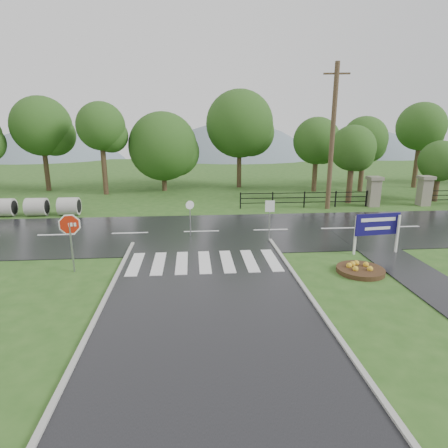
{
  "coord_description": "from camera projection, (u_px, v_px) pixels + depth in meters",
  "views": [
    {
      "loc": [
        -0.48,
        -10.5,
        5.84
      ],
      "look_at": [
        0.94,
        6.0,
        1.5
      ],
      "focal_mm": 30.0,
      "sensor_mm": 36.0,
      "label": 1
    }
  ],
  "objects": [
    {
      "name": "main_road",
      "position": [
        201.0,
        232.0,
        21.28
      ],
      "size": [
        90.0,
        8.0,
        0.04
      ],
      "primitive_type": "cube",
      "color": "black",
      "rests_on": "ground"
    },
    {
      "name": "fence_west",
      "position": [
        304.0,
        198.0,
        27.52
      ],
      "size": [
        9.58,
        0.08,
        1.2
      ],
      "color": "black",
      "rests_on": "ground"
    },
    {
      "name": "culvert_pipes",
      "position": [
        4.0,
        207.0,
        24.87
      ],
      "size": [
        9.7,
        1.2,
        1.2
      ],
      "color": "#9E9B93",
      "rests_on": "ground"
    },
    {
      "name": "estate_billboard",
      "position": [
        377.0,
        226.0,
        17.34
      ],
      "size": [
        2.22,
        0.31,
        1.95
      ],
      "color": "silver",
      "rests_on": "ground"
    },
    {
      "name": "stop_sign",
      "position": [
        70.0,
        229.0,
        15.04
      ],
      "size": [
        1.15,
        0.18,
        2.6
      ],
      "color": "#939399",
      "rests_on": "ground"
    },
    {
      "name": "treeline",
      "position": [
        208.0,
        191.0,
        34.86
      ],
      "size": [
        83.2,
        5.2,
        10.0
      ],
      "color": "#214816",
      "rests_on": "ground"
    },
    {
      "name": "hills",
      "position": [
        212.0,
        231.0,
        78.52
      ],
      "size": [
        102.0,
        48.0,
        48.0
      ],
      "color": "slate",
      "rests_on": "ground"
    },
    {
      "name": "pillar_east",
      "position": [
        425.0,
        190.0,
        28.17
      ],
      "size": [
        1.0,
        1.0,
        2.24
      ],
      "color": "gray",
      "rests_on": "ground"
    },
    {
      "name": "flower_bed",
      "position": [
        360.0,
        269.0,
        15.37
      ],
      "size": [
        1.92,
        1.92,
        0.38
      ],
      "color": "#332111",
      "rests_on": "ground"
    },
    {
      "name": "walkway",
      "position": [
        401.0,
        265.0,
        16.2
      ],
      "size": [
        2.2,
        11.0,
        0.04
      ],
      "primitive_type": "cube",
      "color": "#252528",
      "rests_on": "ground"
    },
    {
      "name": "crosswalk",
      "position": [
        205.0,
        262.0,
        16.45
      ],
      "size": [
        6.5,
        2.8,
        0.02
      ],
      "color": "silver",
      "rests_on": "ground"
    },
    {
      "name": "reg_sign_round",
      "position": [
        190.0,
        214.0,
        20.09
      ],
      "size": [
        0.44,
        0.17,
        1.99
      ],
      "color": "#939399",
      "rests_on": "ground"
    },
    {
      "name": "reg_sign_small",
      "position": [
        270.0,
        213.0,
        19.19
      ],
      "size": [
        0.48,
        0.07,
        2.17
      ],
      "color": "#939399",
      "rests_on": "ground"
    },
    {
      "name": "curb_left",
      "position": [
        44.0,
        427.0,
        7.49
      ],
      "size": [
        0.15,
        24.0,
        0.12
      ],
      "primitive_type": "cube",
      "color": "#A3A39B",
      "rests_on": "ground"
    },
    {
      "name": "entrance_tree_right",
      "position": [
        440.0,
        161.0,
        29.27
      ],
      "size": [
        3.16,
        3.16,
        4.78
      ],
      "color": "#3D2B1C",
      "rests_on": "ground"
    },
    {
      "name": "entrance_tree_left",
      "position": [
        353.0,
        149.0,
        28.42
      ],
      "size": [
        3.44,
        3.44,
        5.95
      ],
      "color": "#3D2B1C",
      "rests_on": "ground"
    },
    {
      "name": "utility_pole_east",
      "position": [
        332.0,
        137.0,
        26.06
      ],
      "size": [
        1.78,
        0.36,
        10.03
      ],
      "color": "#473523",
      "rests_on": "ground"
    },
    {
      "name": "ground",
      "position": [
        210.0,
        320.0,
        11.64
      ],
      "size": [
        120.0,
        120.0,
        0.0
      ],
      "primitive_type": "plane",
      "color": "#2B531B",
      "rests_on": "ground"
    },
    {
      "name": "pillar_west",
      "position": [
        374.0,
        191.0,
        27.84
      ],
      "size": [
        1.0,
        1.0,
        2.24
      ],
      "color": "gray",
      "rests_on": "ground"
    },
    {
      "name": "curb_right",
      "position": [
        384.0,
        405.0,
        8.08
      ],
      "size": [
        0.15,
        24.0,
        0.12
      ],
      "primitive_type": "cube",
      "color": "#A3A39B",
      "rests_on": "ground"
    }
  ]
}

